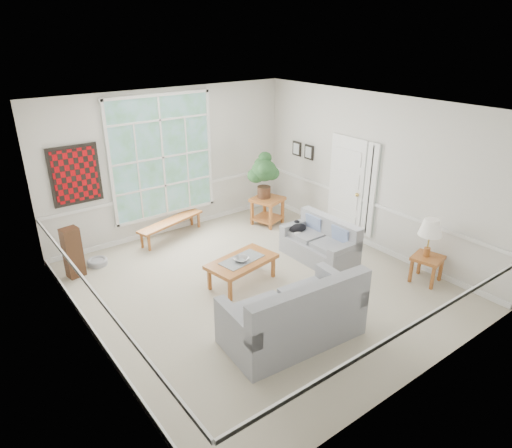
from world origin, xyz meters
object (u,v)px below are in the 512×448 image
(end_table, at_px, (267,211))
(side_table, at_px, (426,269))
(loveseat_front, at_px, (292,306))
(loveseat_right, at_px, (319,240))
(coffee_table, at_px, (242,271))

(end_table, bearing_deg, side_table, -80.31)
(loveseat_front, distance_m, side_table, 2.91)
(loveseat_right, distance_m, side_table, 1.94)
(end_table, bearing_deg, loveseat_front, -123.46)
(loveseat_right, relative_size, side_table, 3.03)
(end_table, bearing_deg, loveseat_right, -98.24)
(loveseat_right, relative_size, coffee_table, 1.21)
(loveseat_front, relative_size, side_table, 4.01)
(coffee_table, height_order, end_table, end_table)
(coffee_table, xyz_separation_m, end_table, (1.96, 1.78, 0.08))
(loveseat_front, distance_m, end_table, 4.12)
(loveseat_front, height_order, end_table, loveseat_front)
(coffee_table, bearing_deg, side_table, -45.61)
(loveseat_right, height_order, coffee_table, loveseat_right)
(coffee_table, bearing_deg, loveseat_front, -110.44)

